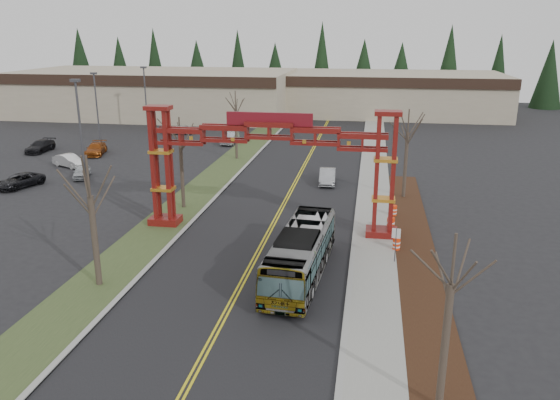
% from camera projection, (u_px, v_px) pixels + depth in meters
% --- Properties ---
extents(ground, '(200.00, 200.00, 0.00)m').
position_uv_depth(ground, '(192.00, 378.00, 22.86)').
color(ground, black).
rests_on(ground, ground).
extents(road, '(12.00, 110.00, 0.02)m').
position_uv_depth(road, '(285.00, 202.00, 46.41)').
color(road, black).
rests_on(road, ground).
extents(lane_line_left, '(0.12, 100.00, 0.01)m').
position_uv_depth(lane_line_left, '(284.00, 202.00, 46.43)').
color(lane_line_left, yellow).
rests_on(lane_line_left, road).
extents(lane_line_right, '(0.12, 100.00, 0.01)m').
position_uv_depth(lane_line_right, '(286.00, 202.00, 46.39)').
color(lane_line_right, yellow).
rests_on(lane_line_right, road).
extents(curb_right, '(0.30, 110.00, 0.15)m').
position_uv_depth(curb_right, '(358.00, 205.00, 45.42)').
color(curb_right, '#9E9F9A').
rests_on(curb_right, ground).
extents(sidewalk_right, '(2.60, 110.00, 0.14)m').
position_uv_depth(sidewalk_right, '(375.00, 206.00, 45.20)').
color(sidewalk_right, gray).
rests_on(sidewalk_right, ground).
extents(landscape_strip, '(2.60, 50.00, 0.12)m').
position_uv_depth(landscape_strip, '(422.00, 289.00, 30.66)').
color(landscape_strip, black).
rests_on(landscape_strip, ground).
extents(grass_median, '(4.00, 110.00, 0.08)m').
position_uv_depth(grass_median, '(195.00, 197.00, 47.67)').
color(grass_median, '#384924').
rests_on(grass_median, ground).
extents(curb_left, '(0.30, 110.00, 0.15)m').
position_uv_depth(curb_left, '(215.00, 198.00, 47.37)').
color(curb_left, '#9E9F9A').
rests_on(curb_left, ground).
extents(gateway_arch, '(18.20, 1.60, 8.90)m').
position_uv_depth(gateway_arch, '(270.00, 150.00, 38.05)').
color(gateway_arch, '#59110B').
rests_on(gateway_arch, ground).
extents(retail_building_west, '(46.00, 22.30, 7.50)m').
position_uv_depth(retail_building_west, '(156.00, 93.00, 94.28)').
color(retail_building_west, tan).
rests_on(retail_building_west, ground).
extents(retail_building_east, '(38.00, 20.30, 7.00)m').
position_uv_depth(retail_building_east, '(390.00, 93.00, 95.57)').
color(retail_building_east, tan).
rests_on(retail_building_east, ground).
extents(conifer_treeline, '(116.10, 5.60, 13.00)m').
position_uv_depth(conifer_treeline, '(339.00, 71.00, 107.58)').
color(conifer_treeline, black).
rests_on(conifer_treeline, ground).
extents(transit_bus, '(3.24, 10.88, 2.99)m').
position_uv_depth(transit_bus, '(301.00, 253.00, 31.89)').
color(transit_bus, '#AFB1B7').
rests_on(transit_bus, ground).
extents(silver_sedan, '(1.74, 4.33, 1.40)m').
position_uv_depth(silver_sedan, '(327.00, 176.00, 51.92)').
color(silver_sedan, '#A5A8AD').
rests_on(silver_sedan, ground).
extents(parked_car_near_a, '(2.71, 3.91, 1.24)m').
position_uv_depth(parked_car_near_a, '(82.00, 172.00, 54.01)').
color(parked_car_near_a, silver).
rests_on(parked_car_near_a, ground).
extents(parked_car_near_b, '(4.34, 2.98, 1.36)m').
position_uv_depth(parked_car_near_b, '(69.00, 161.00, 58.29)').
color(parked_car_near_b, white).
rests_on(parked_car_near_b, ground).
extents(parked_car_near_c, '(3.42, 4.98, 1.27)m').
position_uv_depth(parked_car_near_c, '(20.00, 181.00, 50.65)').
color(parked_car_near_c, black).
rests_on(parked_car_near_c, ground).
extents(parked_car_mid_a, '(3.05, 5.03, 1.36)m').
position_uv_depth(parked_car_mid_a, '(96.00, 149.00, 64.14)').
color(parked_car_mid_a, '#904314').
rests_on(parked_car_mid_a, ground).
extents(parked_car_far_a, '(1.66, 4.54, 1.49)m').
position_uv_depth(parked_car_far_a, '(230.00, 138.00, 70.40)').
color(parked_car_far_a, '#B0B2B8').
rests_on(parked_car_far_a, ground).
extents(parked_car_far_b, '(4.76, 2.87, 1.24)m').
position_uv_depth(parked_car_far_b, '(178.00, 130.00, 77.12)').
color(parked_car_far_b, silver).
rests_on(parked_car_far_b, ground).
extents(parked_car_far_c, '(2.06, 4.74, 1.36)m').
position_uv_depth(parked_car_far_c, '(40.00, 146.00, 65.59)').
color(parked_car_far_c, black).
rests_on(parked_car_far_c, ground).
extents(bare_tree_median_near, '(3.45, 3.45, 7.61)m').
position_uv_depth(bare_tree_median_near, '(90.00, 197.00, 29.67)').
color(bare_tree_median_near, '#382D26').
rests_on(bare_tree_median_near, ground).
extents(bare_tree_median_mid, '(2.97, 2.97, 7.48)m').
position_uv_depth(bare_tree_median_mid, '(180.00, 142.00, 43.34)').
color(bare_tree_median_mid, '#382D26').
rests_on(bare_tree_median_mid, ground).
extents(bare_tree_median_far, '(2.95, 2.95, 7.69)m').
position_uv_depth(bare_tree_median_far, '(236.00, 109.00, 60.45)').
color(bare_tree_median_far, '#382D26').
rests_on(bare_tree_median_far, ground).
extents(bare_tree_right_near, '(2.96, 2.96, 7.23)m').
position_uv_depth(bare_tree_right_near, '(451.00, 285.00, 19.44)').
color(bare_tree_right_near, '#382D26').
rests_on(bare_tree_right_near, ground).
extents(bare_tree_right_far, '(3.01, 3.01, 7.72)m').
position_uv_depth(bare_tree_right_far, '(408.00, 133.00, 45.96)').
color(bare_tree_right_far, '#382D26').
rests_on(bare_tree_right_far, ground).
extents(light_pole_near, '(0.85, 0.43, 9.81)m').
position_uv_depth(light_pole_near, '(80.00, 125.00, 50.23)').
color(light_pole_near, '#3F3F44').
rests_on(light_pole_near, ground).
extents(light_pole_mid, '(0.78, 0.39, 8.98)m').
position_uv_depth(light_pole_mid, '(96.00, 103.00, 69.60)').
color(light_pole_mid, '#3F3F44').
rests_on(light_pole_mid, ground).
extents(light_pole_far, '(0.80, 0.40, 9.25)m').
position_uv_depth(light_pole_far, '(145.00, 95.00, 76.94)').
color(light_pole_far, '#3F3F44').
rests_on(light_pole_far, ground).
extents(street_sign, '(0.53, 0.11, 2.33)m').
position_uv_depth(street_sign, '(396.00, 239.00, 33.64)').
color(street_sign, '#3F3F44').
rests_on(street_sign, ground).
extents(barrel_south, '(0.51, 0.51, 0.94)m').
position_uv_depth(barrel_south, '(396.00, 244.00, 35.96)').
color(barrel_south, '#F8370D').
rests_on(barrel_south, ground).
extents(barrel_mid, '(0.58, 0.58, 1.07)m').
position_uv_depth(barrel_mid, '(391.00, 225.00, 39.42)').
color(barrel_mid, '#F8370D').
rests_on(barrel_mid, ground).
extents(barrel_north, '(0.50, 0.50, 0.93)m').
position_uv_depth(barrel_north, '(394.00, 211.00, 42.61)').
color(barrel_north, '#F8370D').
rests_on(barrel_north, ground).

